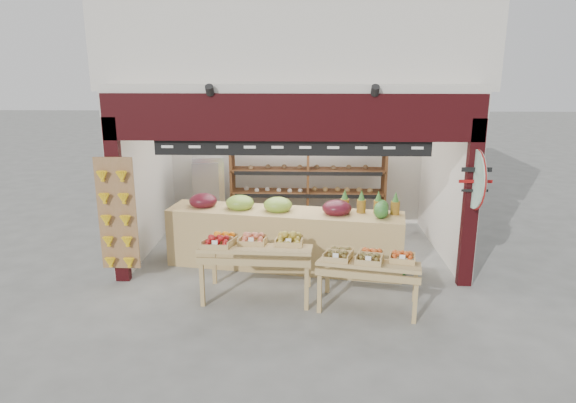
% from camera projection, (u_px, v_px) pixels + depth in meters
% --- Properties ---
extents(ground, '(60.00, 60.00, 0.00)m').
position_uv_depth(ground, '(293.00, 258.00, 9.32)').
color(ground, slate).
rests_on(ground, ground).
extents(shop_structure, '(6.36, 5.12, 5.40)m').
position_uv_depth(shop_structure, '(296.00, 37.00, 9.86)').
color(shop_structure, beige).
rests_on(shop_structure, ground).
extents(banana_board, '(0.60, 0.15, 1.80)m').
position_uv_depth(banana_board, '(117.00, 217.00, 7.99)').
color(banana_board, '#976B44').
rests_on(banana_board, ground).
extents(gift_sign, '(0.04, 0.93, 0.92)m').
position_uv_depth(gift_sign, '(475.00, 179.00, 7.67)').
color(gift_sign, '#B3E1C5').
rests_on(gift_sign, ground).
extents(back_shelving, '(3.19, 0.52, 1.95)m').
position_uv_depth(back_shelving, '(308.00, 174.00, 10.57)').
color(back_shelving, brown).
rests_on(back_shelving, ground).
extents(refrigerator, '(0.73, 0.73, 1.60)m').
position_uv_depth(refrigerator, '(209.00, 193.00, 10.72)').
color(refrigerator, silver).
rests_on(refrigerator, ground).
extents(cardboard_stack, '(1.12, 0.81, 0.71)m').
position_uv_depth(cardboard_stack, '(214.00, 240.00, 9.53)').
color(cardboard_stack, beige).
rests_on(cardboard_stack, ground).
extents(mid_counter, '(4.09, 1.43, 1.24)m').
position_uv_depth(mid_counter, '(283.00, 236.00, 8.82)').
color(mid_counter, tan).
rests_on(mid_counter, ground).
extents(display_table_left, '(1.67, 0.98, 1.04)m').
position_uv_depth(display_table_left, '(250.00, 245.00, 7.68)').
color(display_table_left, tan).
rests_on(display_table_left, ground).
extents(display_table_right, '(1.56, 1.07, 0.93)m').
position_uv_depth(display_table_right, '(366.00, 260.00, 7.32)').
color(display_table_right, tan).
rests_on(display_table_right, ground).
extents(watermelon_pile, '(0.73, 0.73, 0.57)m').
position_uv_depth(watermelon_pile, '(386.00, 263.00, 8.58)').
color(watermelon_pile, '#194B19').
rests_on(watermelon_pile, ground).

